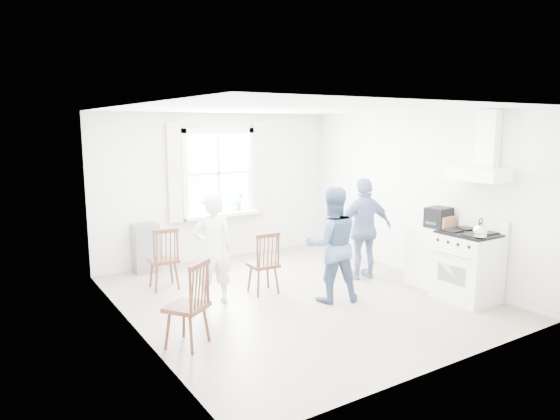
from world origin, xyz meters
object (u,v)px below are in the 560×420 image
(windsor_chair_c, at_px, (195,295))
(person_left, at_px, (213,249))
(windsor_chair_b, at_px, (266,257))
(gas_stove, at_px, (467,266))
(stereo_stack, at_px, (439,217))
(windsor_chair_a, at_px, (165,252))
(person_right, at_px, (364,229))
(person_mid, at_px, (332,245))
(low_cabinet, at_px, (431,256))

(windsor_chair_c, relative_size, person_left, 0.65)
(windsor_chair_c, bearing_deg, windsor_chair_b, 34.68)
(gas_stove, bearing_deg, person_left, 149.67)
(windsor_chair_c, bearing_deg, person_left, 57.01)
(stereo_stack, relative_size, windsor_chair_a, 0.39)
(windsor_chair_a, relative_size, person_right, 0.58)
(person_mid, bearing_deg, windsor_chair_b, -26.63)
(low_cabinet, distance_m, person_mid, 1.72)
(windsor_chair_a, bearing_deg, person_left, -67.55)
(windsor_chair_c, bearing_deg, windsor_chair_a, 79.02)
(person_left, bearing_deg, stereo_stack, 167.68)
(low_cabinet, distance_m, person_right, 1.07)
(person_mid, xyz_separation_m, person_right, (1.07, 0.54, 0.01))
(stereo_stack, distance_m, windsor_chair_b, 2.60)
(stereo_stack, bearing_deg, windsor_chair_a, 150.15)
(gas_stove, height_order, person_mid, person_mid)
(stereo_stack, bearing_deg, windsor_chair_b, 156.22)
(person_mid, bearing_deg, stereo_stack, -171.16)
(low_cabinet, xyz_separation_m, windsor_chair_c, (-3.82, -0.10, 0.14))
(stereo_stack, bearing_deg, windsor_chair_c, -179.63)
(gas_stove, bearing_deg, person_right, 109.19)
(low_cabinet, distance_m, windsor_chair_b, 2.49)
(windsor_chair_c, bearing_deg, gas_stove, -9.13)
(person_left, height_order, person_mid, person_mid)
(low_cabinet, distance_m, stereo_stack, 0.60)
(stereo_stack, xyz_separation_m, windsor_chair_b, (-2.34, 1.03, -0.49))
(stereo_stack, height_order, windsor_chair_b, stereo_stack)
(stereo_stack, height_order, person_left, person_left)
(gas_stove, distance_m, windsor_chair_b, 2.78)
(windsor_chair_a, distance_m, person_left, 0.95)
(gas_stove, xyz_separation_m, person_right, (-0.53, 1.51, 0.31))
(windsor_chair_b, height_order, person_mid, person_mid)
(person_left, bearing_deg, windsor_chair_c, 64.60)
(stereo_stack, relative_size, windsor_chair_b, 0.40)
(gas_stove, bearing_deg, low_cabinet, 84.32)
(person_left, relative_size, person_right, 0.94)
(windsor_chair_b, distance_m, person_left, 0.81)
(windsor_chair_c, xyz_separation_m, person_mid, (2.16, 0.38, 0.20))
(low_cabinet, bearing_deg, person_left, 161.03)
(stereo_stack, xyz_separation_m, person_mid, (-1.71, 0.35, -0.26))
(stereo_stack, xyz_separation_m, windsor_chair_c, (-3.86, -0.02, -0.46))
(person_mid, bearing_deg, low_cabinet, -169.05)
(windsor_chair_b, bearing_deg, windsor_chair_c, -145.32)
(windsor_chair_b, relative_size, person_left, 0.61)
(windsor_chair_c, xyz_separation_m, person_right, (3.22, 0.91, 0.20))
(windsor_chair_b, relative_size, person_right, 0.57)
(windsor_chair_a, bearing_deg, gas_stove, -37.95)
(windsor_chair_b, bearing_deg, windsor_chair_a, 139.69)
(person_right, bearing_deg, low_cabinet, 138.50)
(gas_stove, bearing_deg, stereo_stack, 79.73)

